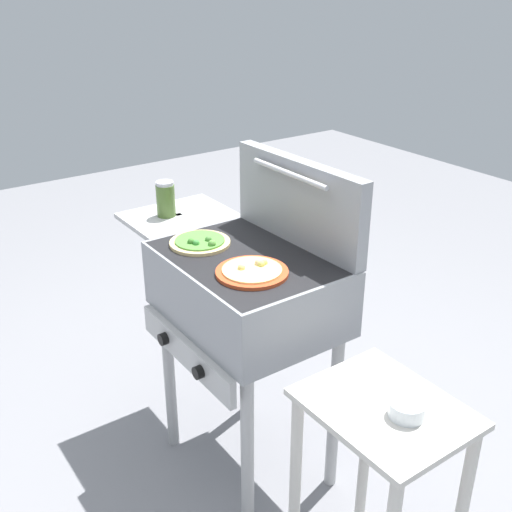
# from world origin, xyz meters

# --- Properties ---
(ground_plane) EXTENTS (8.00, 8.00, 0.00)m
(ground_plane) POSITION_xyz_m (0.00, 0.00, 0.00)
(ground_plane) COLOR gray
(grill) EXTENTS (0.96, 0.53, 0.90)m
(grill) POSITION_xyz_m (-0.01, -0.00, 0.76)
(grill) COLOR gray
(grill) RESTS_ON ground_plane
(grill_lid_open) EXTENTS (0.63, 0.09, 0.30)m
(grill_lid_open) POSITION_xyz_m (0.00, 0.21, 1.05)
(grill_lid_open) COLOR gray
(grill_lid_open) RESTS_ON grill
(pizza_veggie) EXTENTS (0.21, 0.21, 0.04)m
(pizza_veggie) POSITION_xyz_m (-0.18, -0.08, 0.91)
(pizza_veggie) COLOR #E0C17F
(pizza_veggie) RESTS_ON grill
(pizza_cheese) EXTENTS (0.23, 0.23, 0.04)m
(pizza_cheese) POSITION_xyz_m (0.12, -0.06, 0.91)
(pizza_cheese) COLOR #C64723
(pizza_cheese) RESTS_ON grill
(sauce_jar) EXTENTS (0.07, 0.07, 0.14)m
(sauce_jar) POSITION_xyz_m (-0.50, -0.04, 0.97)
(sauce_jar) COLOR #4C6B2D
(sauce_jar) RESTS_ON grill
(prep_table) EXTENTS (0.44, 0.36, 0.70)m
(prep_table) POSITION_xyz_m (0.66, 0.00, 0.51)
(prep_table) COLOR beige
(prep_table) RESTS_ON ground_plane
(topping_bowl_near) EXTENTS (0.10, 0.10, 0.04)m
(topping_bowl_near) POSITION_xyz_m (0.72, 0.01, 0.72)
(topping_bowl_near) COLOR silver
(topping_bowl_near) RESTS_ON prep_table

